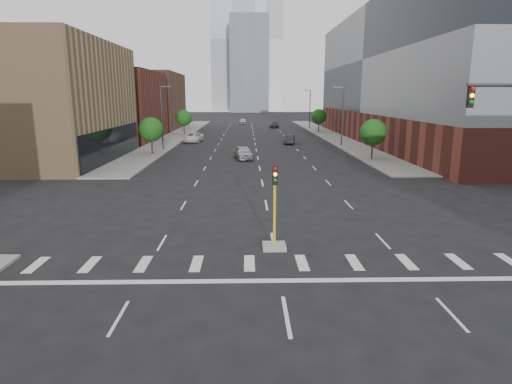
{
  "coord_description": "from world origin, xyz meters",
  "views": [
    {
      "loc": [
        -1.4,
        -11.99,
        7.74
      ],
      "look_at": [
        -0.9,
        11.22,
        2.5
      ],
      "focal_mm": 30.0,
      "sensor_mm": 36.0,
      "label": 1
    }
  ],
  "objects_px": {
    "car_distant": "(243,121)",
    "car_far_left": "(193,137)",
    "car_near_left": "(243,153)",
    "car_deep_right": "(275,125)",
    "median_traffic_signal": "(274,231)",
    "car_mid_right": "(290,140)"
  },
  "relations": [
    {
      "from": "car_distant",
      "to": "car_far_left",
      "type": "bearing_deg",
      "value": -101.06
    },
    {
      "from": "car_deep_right",
      "to": "median_traffic_signal",
      "type": "bearing_deg",
      "value": -85.47
    },
    {
      "from": "median_traffic_signal",
      "to": "car_mid_right",
      "type": "xyz_separation_m",
      "value": [
        5.63,
        48.95,
        -0.26
      ]
    },
    {
      "from": "car_mid_right",
      "to": "car_far_left",
      "type": "relative_size",
      "value": 0.76
    },
    {
      "from": "car_mid_right",
      "to": "car_distant",
      "type": "bearing_deg",
      "value": 108.48
    },
    {
      "from": "car_near_left",
      "to": "car_distant",
      "type": "distance_m",
      "value": 68.68
    },
    {
      "from": "median_traffic_signal",
      "to": "car_far_left",
      "type": "relative_size",
      "value": 0.77
    },
    {
      "from": "car_mid_right",
      "to": "car_deep_right",
      "type": "height_order",
      "value": "car_mid_right"
    },
    {
      "from": "car_near_left",
      "to": "car_mid_right",
      "type": "relative_size",
      "value": 1.11
    },
    {
      "from": "car_deep_right",
      "to": "car_distant",
      "type": "distance_m",
      "value": 17.49
    },
    {
      "from": "car_mid_right",
      "to": "car_deep_right",
      "type": "bearing_deg",
      "value": 99.74
    },
    {
      "from": "median_traffic_signal",
      "to": "car_far_left",
      "type": "xyz_separation_m",
      "value": [
        -10.5,
        52.5,
        -0.17
      ]
    },
    {
      "from": "car_mid_right",
      "to": "median_traffic_signal",
      "type": "bearing_deg",
      "value": -87.01
    },
    {
      "from": "car_near_left",
      "to": "car_deep_right",
      "type": "xyz_separation_m",
      "value": [
        7.36,
        53.13,
        -0.11
      ]
    },
    {
      "from": "car_mid_right",
      "to": "car_distant",
      "type": "relative_size",
      "value": 0.95
    },
    {
      "from": "median_traffic_signal",
      "to": "car_near_left",
      "type": "xyz_separation_m",
      "value": [
        -1.85,
        32.08,
        -0.15
      ]
    },
    {
      "from": "median_traffic_signal",
      "to": "car_near_left",
      "type": "bearing_deg",
      "value": 93.3
    },
    {
      "from": "median_traffic_signal",
      "to": "car_far_left",
      "type": "height_order",
      "value": "median_traffic_signal"
    },
    {
      "from": "car_far_left",
      "to": "car_distant",
      "type": "bearing_deg",
      "value": 87.4
    },
    {
      "from": "car_near_left",
      "to": "car_far_left",
      "type": "height_order",
      "value": "car_near_left"
    },
    {
      "from": "car_distant",
      "to": "car_mid_right",
      "type": "bearing_deg",
      "value": -82.72
    },
    {
      "from": "car_distant",
      "to": "median_traffic_signal",
      "type": "bearing_deg",
      "value": -90.22
    }
  ]
}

